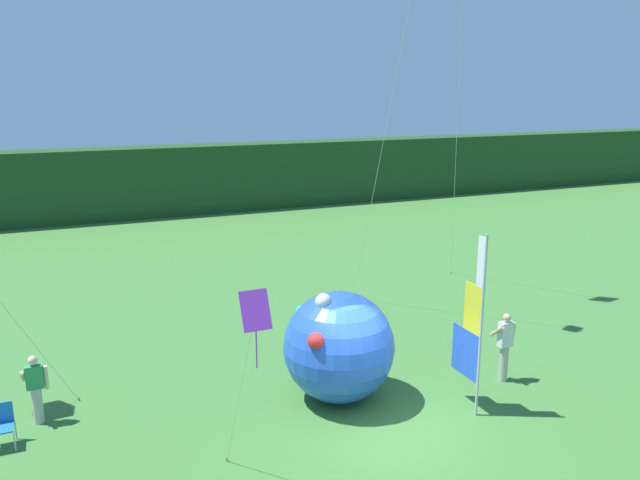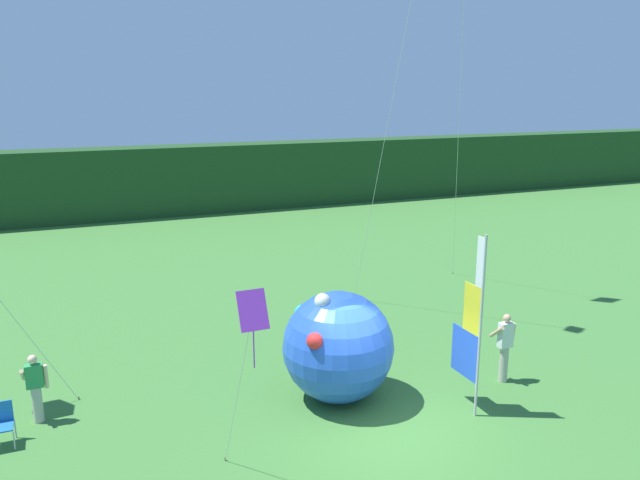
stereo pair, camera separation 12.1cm
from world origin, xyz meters
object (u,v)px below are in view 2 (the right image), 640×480
Objects in this scene: banner_flag at (472,327)px; person_mid_field at (505,346)px; inflatable_balloon at (338,346)px; kite_purple_diamond_0 at (251,320)px; person_near_banner at (35,387)px; folding_chair at (1,421)px.

banner_flag reaches higher than person_mid_field.
person_mid_field is (1.69, 0.87, -1.06)m from banner_flag.
banner_flag is 3.10m from inflatable_balloon.
kite_purple_diamond_0 reaches higher than inflatable_balloon.
person_mid_field is 0.46× the size of kite_purple_diamond_0.
kite_purple_diamond_0 is at bearing -168.34° from banner_flag.
banner_flag is 2.65× the size of person_near_banner.
inflatable_balloon is 7.34m from folding_chair.
folding_chair is (-11.45, 1.69, -0.44)m from person_mid_field.
person_near_banner is 0.41× the size of kite_purple_diamond_0.
person_mid_field is 11.58m from folding_chair.
inflatable_balloon is at bearing 146.48° from banner_flag.
inflatable_balloon is at bearing -13.39° from person_near_banner.
person_mid_field is at bearing -10.81° from inflatable_balloon.
folding_chair is at bearing 139.95° from kite_purple_diamond_0.
kite_purple_diamond_0 is (-7.09, -1.98, 2.43)m from person_mid_field.
person_near_banner is at bearing 160.42° from banner_flag.
person_near_banner is (-9.08, 3.23, -1.17)m from banner_flag.
banner_flag is at bearing -14.65° from folding_chair.
banner_flag is 2.36× the size of person_mid_field.
kite_purple_diamond_0 is (-2.88, -2.78, 2.07)m from inflatable_balloon.
banner_flag is at bearing -19.58° from person_near_banner.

